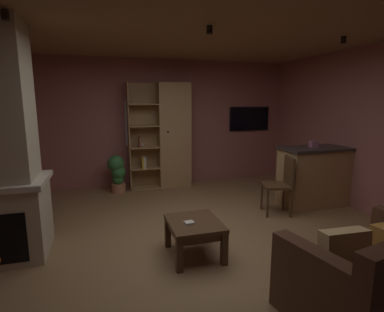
# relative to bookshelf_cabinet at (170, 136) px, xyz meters

# --- Properties ---
(floor) EXTENTS (5.67, 5.84, 0.02)m
(floor) POSITION_rel_bookshelf_cabinet_xyz_m (-0.19, -2.68, -1.07)
(floor) COLOR olive
(floor) RESTS_ON ground
(wall_back) EXTENTS (5.79, 0.06, 2.63)m
(wall_back) POSITION_rel_bookshelf_cabinet_xyz_m (-0.19, 0.27, 0.26)
(wall_back) COLOR #9E5B56
(wall_back) RESTS_ON ground
(ceiling) EXTENTS (5.67, 5.84, 0.02)m
(ceiling) POSITION_rel_bookshelf_cabinet_xyz_m (-0.19, -2.68, 1.58)
(ceiling) COLOR #8E6B47
(window_pane_back) EXTENTS (0.79, 0.01, 0.93)m
(window_pane_back) POSITION_rel_bookshelf_cabinet_xyz_m (-0.49, 0.24, 0.26)
(window_pane_back) COLOR white
(bookshelf_cabinet) EXTENTS (1.26, 0.41, 2.15)m
(bookshelf_cabinet) POSITION_rel_bookshelf_cabinet_xyz_m (0.00, 0.00, 0.00)
(bookshelf_cabinet) COLOR #A87F51
(bookshelf_cabinet) RESTS_ON ground
(kitchen_bar_counter) EXTENTS (1.36, 0.63, 1.01)m
(kitchen_bar_counter) POSITION_rel_bookshelf_cabinet_xyz_m (2.20, -1.87, -0.55)
(kitchen_bar_counter) COLOR #A87F51
(kitchen_bar_counter) RESTS_ON ground
(tissue_box) EXTENTS (0.14, 0.14, 0.11)m
(tissue_box) POSITION_rel_bookshelf_cabinet_xyz_m (2.06, -1.88, 0.01)
(tissue_box) COLOR #995972
(tissue_box) RESTS_ON kitchen_bar_counter
(leather_couch) EXTENTS (1.66, 1.14, 0.84)m
(leather_couch) POSITION_rel_bookshelf_cabinet_xyz_m (0.87, -4.30, -0.75)
(leather_couch) COLOR #4C2D1E
(leather_couch) RESTS_ON ground
(coffee_table) EXTENTS (0.59, 0.67, 0.42)m
(coffee_table) POSITION_rel_bookshelf_cabinet_xyz_m (-0.37, -2.97, -0.73)
(coffee_table) COLOR #4C331E
(coffee_table) RESTS_ON ground
(table_book_0) EXTENTS (0.11, 0.11, 0.02)m
(table_book_0) POSITION_rel_bookshelf_cabinet_xyz_m (-0.44, -3.01, -0.63)
(table_book_0) COLOR beige
(table_book_0) RESTS_ON coffee_table
(dining_chair) EXTENTS (0.52, 0.52, 0.92)m
(dining_chair) POSITION_rel_bookshelf_cabinet_xyz_m (1.35, -2.08, -0.53)
(dining_chair) COLOR #4C331E
(dining_chair) RESTS_ON ground
(potted_floor_plant) EXTENTS (0.34, 0.33, 0.75)m
(potted_floor_plant) POSITION_rel_bookshelf_cabinet_xyz_m (-1.10, -0.19, -0.65)
(potted_floor_plant) COLOR #B77051
(potted_floor_plant) RESTS_ON ground
(wall_mounted_tv) EXTENTS (0.96, 0.06, 0.54)m
(wall_mounted_tv) POSITION_rel_bookshelf_cabinet_xyz_m (1.92, 0.21, 0.32)
(wall_mounted_tv) COLOR black
(track_light_spot_0) EXTENTS (0.07, 0.07, 0.09)m
(track_light_spot_0) POSITION_rel_bookshelf_cabinet_xyz_m (-2.14, -2.75, 1.50)
(track_light_spot_0) COLOR black
(track_light_spot_1) EXTENTS (0.07, 0.07, 0.09)m
(track_light_spot_1) POSITION_rel_bookshelf_cabinet_xyz_m (-0.12, -2.72, 1.50)
(track_light_spot_1) COLOR black
(track_light_spot_2) EXTENTS (0.07, 0.07, 0.09)m
(track_light_spot_2) POSITION_rel_bookshelf_cabinet_xyz_m (1.75, -2.69, 1.50)
(track_light_spot_2) COLOR black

